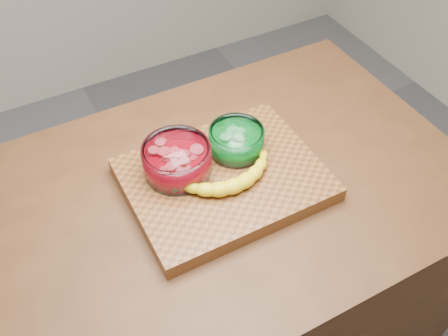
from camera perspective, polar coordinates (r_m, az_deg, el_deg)
name	(u,v)px	position (r m, az deg, el deg)	size (l,w,h in m)	color
counter	(224,282)	(1.56, 0.00, -12.88)	(1.20, 0.80, 0.90)	#492A16
cutting_board	(224,180)	(1.18, 0.00, -1.33)	(0.45, 0.35, 0.04)	brown
bowl_red	(177,160)	(1.15, -5.39, 0.89)	(0.16, 0.16, 0.07)	white
bowl_green	(236,141)	(1.20, 1.43, 3.15)	(0.13, 0.13, 0.06)	white
banana	(228,176)	(1.14, 0.48, -0.93)	(0.27, 0.13, 0.04)	yellow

